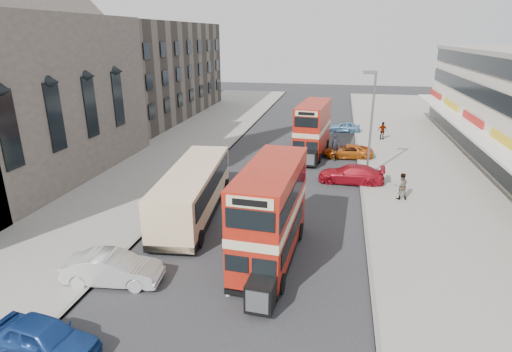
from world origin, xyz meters
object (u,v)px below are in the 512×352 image
Objects in this scene: coach at (193,190)px; cyclist at (335,151)px; car_left_near at (44,338)px; car_right_b at (348,151)px; street_lamp at (371,117)px; car_right_a at (351,174)px; pedestrian_near at (401,186)px; car_right_c at (344,127)px; bus_second at (313,129)px; bus_main at (270,213)px; car_left_front at (113,269)px; pedestrian_far at (382,131)px.

coach reaches higher than cyclist.
car_right_b is at bearing -14.09° from car_left_near.
street_lamp is at bearing -21.46° from car_left_near.
car_right_a is (10.70, 19.93, 0.02)m from car_left_near.
pedestrian_near is (12.79, 4.85, -0.57)m from coach.
car_right_c is at bearing -86.88° from pedestrian_near.
bus_second reaches higher than car_right_a.
bus_main is 11.75m from pedestrian_near.
car_right_a is 4.33m from pedestrian_near.
pedestrian_near is (6.63, -10.16, -1.35)m from bus_second.
car_left_front is at bearing -30.69° from car_right_a.
car_right_a is 1.11× the size of car_right_b.
pedestrian_far reaches higher than car_left_near.
coach is (-10.76, -9.26, -3.15)m from street_lamp.
street_lamp is 7.73m from bus_second.
bus_second reaches higher than cyclist.
car_left_near is 36.59m from pedestrian_far.
pedestrian_near is 1.01× the size of pedestrian_far.
car_right_a is 17.02m from car_right_c.
cyclist is at bearing 0.90° from car_right_c.
car_right_a is at bearing -83.01° from cyclist.
coach reaches higher than car_left_near.
coach reaches higher than car_right_b.
car_right_a is at bearing 121.00° from bus_second.
bus_second reaches higher than coach.
car_left_near is at bearing 80.67° from bus_second.
street_lamp reaches higher than car_right_a.
car_left_front is at bearing 31.03° from bus_main.
bus_second reaches higher than car_left_front.
car_left_front is (0.05, 4.46, 0.04)m from car_left_near.
bus_second is 1.77× the size of car_right_a.
cyclist is (2.79, 18.08, -1.71)m from bus_main.
pedestrian_near is at bearing -125.52° from bus_main.
street_lamp is at bearing -41.10° from car_left_front.
car_right_a is 6.69m from car_right_b.
bus_main reaches higher than car_right_a.
bus_second is 28.19m from car_left_near.
car_left_near is 0.91× the size of car_right_b.
bus_second is 10.35m from car_right_c.
car_right_b is 1.31m from cyclist.
car_right_b is 10.33m from car_right_c.
car_right_c is (-1.69, 15.51, -4.18)m from street_lamp.
car_right_b is (3.27, -0.56, -1.81)m from bus_second.
car_right_c is 20.27m from pedestrian_near.
bus_second is 3.78m from car_right_b.
bus_main is at bearing -2.02° from car_right_c.
bus_second is at bearing 61.89° from coach.
pedestrian_near reaches higher than car_right_c.
street_lamp is at bearing 11.21° from car_right_c.
car_right_b is at bearing -78.16° from pedestrian_near.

